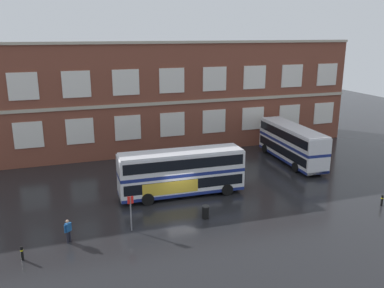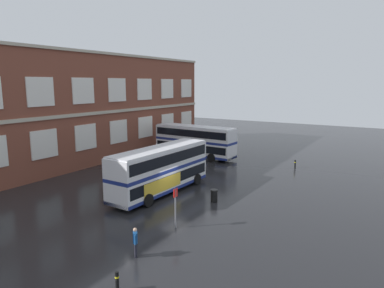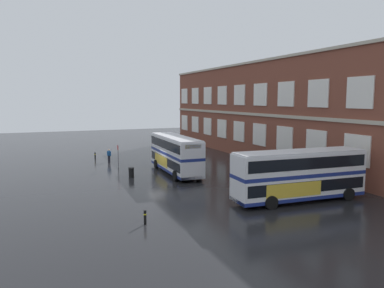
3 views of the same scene
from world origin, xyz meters
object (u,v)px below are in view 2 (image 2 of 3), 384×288
(double_decker_near, at_px, (161,169))
(waiting_passenger, at_px, (135,241))
(safety_bollard_east, at_px, (295,164))
(bus_stand_flag, at_px, (175,204))
(safety_bollard_west, at_px, (117,281))
(station_litter_bin, at_px, (214,196))
(double_decker_middle, at_px, (195,141))

(double_decker_near, bearing_deg, waiting_passenger, -150.76)
(waiting_passenger, distance_m, safety_bollard_east, 25.12)
(bus_stand_flag, height_order, safety_bollard_west, bus_stand_flag)
(waiting_passenger, height_order, station_litter_bin, waiting_passenger)
(double_decker_near, relative_size, bus_stand_flag, 4.10)
(double_decker_middle, height_order, bus_stand_flag, double_decker_middle)
(bus_stand_flag, bearing_deg, station_litter_bin, 1.79)
(double_decker_near, distance_m, double_decker_middle, 15.37)
(bus_stand_flag, bearing_deg, double_decker_near, 43.69)
(safety_bollard_east, bearing_deg, bus_stand_flag, 173.33)
(waiting_passenger, bearing_deg, double_decker_near, 29.24)
(double_decker_near, xyz_separation_m, waiting_passenger, (-9.89, -5.54, -1.22))
(waiting_passenger, bearing_deg, station_litter_bin, 2.71)
(waiting_passenger, distance_m, bus_stand_flag, 4.48)
(waiting_passenger, height_order, bus_stand_flag, bus_stand_flag)
(station_litter_bin, height_order, safety_bollard_east, station_litter_bin)
(bus_stand_flag, height_order, safety_bollard_east, bus_stand_flag)
(double_decker_middle, distance_m, safety_bollard_east, 12.98)
(waiting_passenger, distance_m, safety_bollard_west, 3.24)
(double_decker_middle, xyz_separation_m, station_litter_bin, (-14.09, -10.27, -1.63))
(double_decker_near, xyz_separation_m, station_litter_bin, (0.37, -5.05, -1.63))
(bus_stand_flag, xyz_separation_m, safety_bollard_west, (-7.32, -1.67, -1.14))
(bus_stand_flag, relative_size, safety_bollard_east, 2.84)
(double_decker_near, xyz_separation_m, safety_bollard_east, (15.13, -7.64, -1.66))
(double_decker_near, height_order, double_decker_middle, same)
(double_decker_middle, bearing_deg, double_decker_near, -160.16)
(station_litter_bin, xyz_separation_m, safety_bollard_east, (14.76, -2.59, -0.03))
(waiting_passenger, xyz_separation_m, station_litter_bin, (10.26, 0.49, -0.41))
(safety_bollard_east, bearing_deg, safety_bollard_west, 178.49)
(double_decker_near, relative_size, station_litter_bin, 10.75)
(double_decker_near, height_order, safety_bollard_west, double_decker_near)
(station_litter_bin, relative_size, safety_bollard_west, 1.08)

